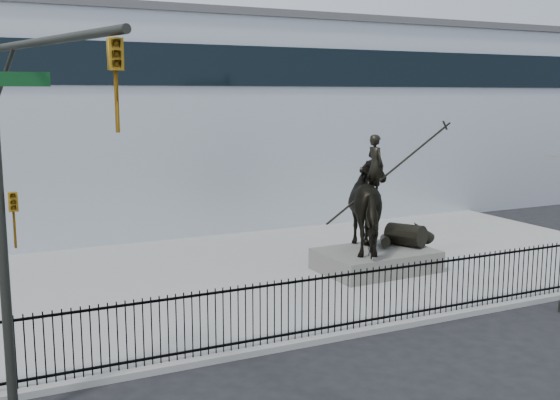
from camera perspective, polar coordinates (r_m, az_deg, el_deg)
name	(u,v)px	position (r m, az deg, el deg)	size (l,w,h in m)	color
ground	(350,359)	(15.21, 6.07, -13.57)	(120.00, 120.00, 0.00)	black
plaza	(234,278)	(21.12, -3.99, -6.77)	(30.00, 12.00, 0.15)	gray
building	(135,123)	(32.78, -12.54, 6.57)	(44.00, 14.00, 9.00)	silver
picket_fence	(323,304)	(15.90, 3.74, -9.04)	(22.10, 0.10, 1.50)	black
statue_plinth	(376,260)	(21.78, 8.35, -5.21)	(3.66, 2.52, 0.69)	#55544E
equestrian_statue	(379,207)	(21.46, 8.61, -0.57)	(4.69, 2.99, 3.98)	black
traffic_signal_left	(18,209)	(11.45, -21.82, -0.73)	(1.52, 4.84, 7.00)	#262923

